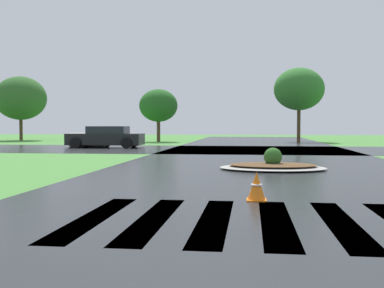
% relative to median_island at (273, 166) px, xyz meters
% --- Properties ---
extents(asphalt_roadway, '(9.96, 80.00, 0.01)m').
position_rel_median_island_xyz_m(asphalt_roadway, '(-0.31, -1.73, -0.12)').
color(asphalt_roadway, '#232628').
rests_on(asphalt_roadway, ground).
extents(asphalt_cross_road, '(90.00, 8.96, 0.01)m').
position_rel_median_island_xyz_m(asphalt_cross_road, '(-0.31, 11.40, -0.12)').
color(asphalt_cross_road, '#232628').
rests_on(asphalt_cross_road, ground).
extents(crosswalk_stripes, '(5.85, 3.48, 0.01)m').
position_rel_median_island_xyz_m(crosswalk_stripes, '(-0.31, -7.94, -0.12)').
color(crosswalk_stripes, white).
rests_on(crosswalk_stripes, ground).
extents(median_island, '(3.28, 2.31, 0.68)m').
position_rel_median_island_xyz_m(median_island, '(0.00, 0.00, 0.00)').
color(median_island, '#9E9B93').
rests_on(median_island, ground).
extents(car_blue_compact, '(4.49, 2.09, 1.28)m').
position_rel_median_island_xyz_m(car_blue_compact, '(-9.30, 12.79, 0.49)').
color(car_blue_compact, black).
rests_on(car_blue_compact, ground).
extents(drainage_pipe_stack, '(2.64, 1.30, 0.89)m').
position_rel_median_island_xyz_m(drainage_pipe_stack, '(-10.46, 13.08, 0.32)').
color(drainage_pipe_stack, '#9E9B93').
rests_on(drainage_pipe_stack, ground).
extents(traffic_cone, '(0.36, 0.36, 0.54)m').
position_rel_median_island_xyz_m(traffic_cone, '(-0.58, -6.10, 0.13)').
color(traffic_cone, orange).
rests_on(traffic_cone, ground).
extents(background_treeline, '(38.64, 5.40, 5.92)m').
position_rel_median_island_xyz_m(background_treeline, '(-5.35, 23.77, 3.56)').
color(background_treeline, '#4C3823').
rests_on(background_treeline, ground).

